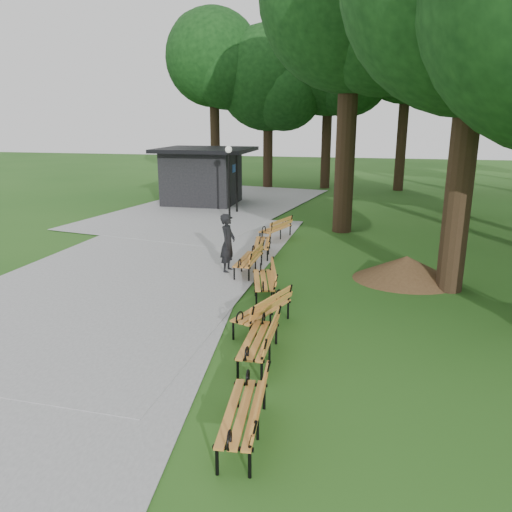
% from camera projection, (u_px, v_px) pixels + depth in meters
% --- Properties ---
extents(ground, '(100.00, 100.00, 0.00)m').
position_uv_depth(ground, '(240.00, 307.00, 12.60)').
color(ground, '#204E16').
rests_on(ground, ground).
extents(path, '(12.00, 38.00, 0.06)m').
position_uv_depth(path, '(144.00, 264.00, 16.25)').
color(path, gray).
rests_on(path, ground).
extents(person, '(0.47, 0.68, 1.82)m').
position_uv_depth(person, '(228.00, 243.00, 15.23)').
color(person, black).
rests_on(person, ground).
extents(kiosk, '(4.91, 4.28, 3.05)m').
position_uv_depth(kiosk, '(202.00, 176.00, 27.22)').
color(kiosk, black).
rests_on(kiosk, ground).
extents(lamp_post, '(0.32, 0.32, 3.38)m').
position_uv_depth(lamp_post, '(229.00, 168.00, 22.80)').
color(lamp_post, black).
rests_on(lamp_post, ground).
extents(dirt_mound, '(2.56, 2.56, 0.73)m').
position_uv_depth(dirt_mound, '(406.00, 268.00, 14.60)').
color(dirt_mound, '#47301C').
rests_on(dirt_mound, ground).
extents(bench_0, '(0.80, 1.95, 0.88)m').
position_uv_depth(bench_0, '(243.00, 412.00, 7.33)').
color(bench_0, '#C4772D').
rests_on(bench_0, ground).
extents(bench_1, '(0.67, 1.91, 0.88)m').
position_uv_depth(bench_1, '(258.00, 340.00, 9.70)').
color(bench_1, '#C4772D').
rests_on(bench_1, ground).
extents(bench_2, '(1.25, 2.00, 0.88)m').
position_uv_depth(bench_2, '(262.00, 310.00, 11.20)').
color(bench_2, '#C4772D').
rests_on(bench_2, ground).
extents(bench_3, '(1.08, 2.00, 0.88)m').
position_uv_depth(bench_3, '(264.00, 280.00, 13.27)').
color(bench_3, '#C4772D').
rests_on(bench_3, ground).
extents(bench_4, '(0.68, 1.91, 0.88)m').
position_uv_depth(bench_4, '(248.00, 260.00, 15.21)').
color(bench_4, '#C4772D').
rests_on(bench_4, ground).
extents(bench_5, '(0.91, 1.97, 0.88)m').
position_uv_depth(bench_5, '(262.00, 243.00, 17.19)').
color(bench_5, '#C4772D').
rests_on(bench_5, ground).
extents(bench_6, '(1.21, 2.00, 0.88)m').
position_uv_depth(bench_6, '(276.00, 229.00, 19.43)').
color(bench_6, '#C4772D').
rests_on(bench_6, ground).
extents(lawn_tree_4, '(7.33, 7.33, 12.02)m').
position_uv_depth(lawn_tree_4, '(481.00, 31.00, 21.93)').
color(lawn_tree_4, black).
rests_on(lawn_tree_4, ground).
extents(tree_backdrop, '(36.63, 9.52, 16.50)m').
position_uv_depth(tree_backdrop, '(450.00, 56.00, 30.41)').
color(tree_backdrop, black).
rests_on(tree_backdrop, ground).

